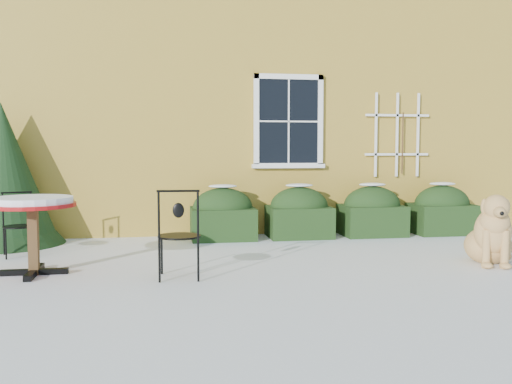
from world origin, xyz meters
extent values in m
plane|color=white|center=(0.00, 0.00, 0.00)|extent=(80.00, 80.00, 0.00)
cube|color=gold|center=(0.00, 7.00, 3.00)|extent=(12.00, 8.00, 6.00)
cube|color=black|center=(0.90, 2.96, 1.98)|extent=(1.05, 0.03, 1.45)
cube|color=white|center=(0.90, 2.95, 2.75)|extent=(1.23, 0.06, 0.09)
cube|color=white|center=(0.90, 2.95, 1.21)|extent=(1.23, 0.06, 0.09)
cube|color=white|center=(0.33, 2.95, 1.98)|extent=(0.09, 0.06, 1.63)
cube|color=white|center=(1.47, 2.95, 1.98)|extent=(0.09, 0.06, 1.63)
cube|color=white|center=(0.90, 2.94, 1.98)|extent=(0.02, 0.02, 1.45)
cube|color=white|center=(0.90, 2.94, 1.98)|extent=(1.05, 0.02, 0.02)
cube|color=white|center=(0.90, 2.95, 1.20)|extent=(1.29, 0.14, 0.07)
cube|color=white|center=(2.50, 2.94, 1.75)|extent=(0.04, 0.03, 1.50)
cube|color=white|center=(2.90, 2.94, 1.75)|extent=(0.04, 0.03, 1.50)
cube|color=white|center=(3.30, 2.94, 1.75)|extent=(0.04, 0.03, 1.50)
cube|color=white|center=(2.90, 2.94, 1.40)|extent=(1.20, 0.03, 0.04)
cube|color=white|center=(2.90, 2.94, 2.10)|extent=(1.20, 0.03, 0.04)
cylinder|color=#472D19|center=(3.00, 2.92, 1.60)|extent=(0.02, 0.02, 1.10)
cube|color=black|center=(-0.30, 2.55, 0.26)|extent=(1.05, 0.80, 0.52)
ellipsoid|color=black|center=(-0.30, 2.55, 0.52)|extent=(1.00, 0.72, 0.67)
ellipsoid|color=white|center=(-0.30, 2.55, 0.88)|extent=(0.47, 0.32, 0.06)
cube|color=black|center=(1.00, 2.55, 0.26)|extent=(1.05, 0.80, 0.52)
ellipsoid|color=black|center=(1.00, 2.55, 0.52)|extent=(1.00, 0.72, 0.67)
ellipsoid|color=white|center=(1.00, 2.55, 0.88)|extent=(0.47, 0.32, 0.06)
cube|color=black|center=(2.30, 2.55, 0.26)|extent=(1.05, 0.80, 0.52)
ellipsoid|color=black|center=(2.30, 2.55, 0.52)|extent=(1.00, 0.72, 0.67)
ellipsoid|color=white|center=(2.30, 2.55, 0.88)|extent=(0.47, 0.32, 0.06)
cube|color=black|center=(3.60, 2.55, 0.26)|extent=(1.05, 0.80, 0.52)
ellipsoid|color=black|center=(3.60, 2.55, 0.52)|extent=(1.00, 0.72, 0.67)
ellipsoid|color=white|center=(3.60, 2.55, 0.88)|extent=(0.47, 0.32, 0.06)
cone|color=black|center=(-3.74, 2.60, 0.53)|extent=(1.84, 1.84, 1.06)
cone|color=black|center=(-3.74, 2.60, 1.11)|extent=(1.64, 1.64, 2.22)
cube|color=black|center=(-2.81, 0.25, 0.03)|extent=(0.78, 0.09, 0.07)
cube|color=black|center=(-2.81, 0.25, 0.03)|extent=(0.09, 0.78, 0.07)
cube|color=#4F361B|center=(-2.81, 0.25, 0.42)|extent=(0.11, 0.11, 0.84)
cylinder|color=#9E0D0F|center=(-2.81, 0.25, 0.84)|extent=(1.01, 1.01, 0.04)
cylinder|color=white|center=(-2.81, 0.25, 0.89)|extent=(0.94, 0.94, 0.08)
cylinder|color=black|center=(-0.87, 0.01, 0.24)|extent=(0.03, 0.03, 0.49)
cylinder|color=black|center=(-1.31, 0.04, 0.24)|extent=(0.03, 0.03, 0.49)
cylinder|color=black|center=(-0.90, -0.42, 0.24)|extent=(0.03, 0.03, 0.49)
cylinder|color=black|center=(-1.33, -0.40, 0.24)|extent=(0.03, 0.03, 0.49)
cylinder|color=black|center=(-1.10, -0.19, 0.49)|extent=(0.50, 0.50, 0.02)
cylinder|color=black|center=(-0.90, -0.42, 0.76)|extent=(0.03, 0.03, 0.54)
cylinder|color=black|center=(-1.33, -0.40, 0.76)|extent=(0.03, 0.03, 0.54)
cylinder|color=black|center=(-1.12, -0.41, 1.03)|extent=(0.48, 0.05, 0.03)
ellipsoid|color=black|center=(-1.12, -0.41, 0.81)|extent=(0.13, 0.04, 0.17)
cylinder|color=black|center=(-3.39, 1.29, 0.21)|extent=(0.02, 0.02, 0.42)
cylinder|color=black|center=(-3.04, 1.41, 0.21)|extent=(0.02, 0.02, 0.42)
cylinder|color=black|center=(-3.51, 1.65, 0.21)|extent=(0.02, 0.02, 0.42)
cylinder|color=black|center=(-3.16, 1.76, 0.21)|extent=(0.02, 0.02, 0.42)
cylinder|color=black|center=(-3.27, 1.53, 0.42)|extent=(0.43, 0.43, 0.02)
cylinder|color=black|center=(-3.51, 1.65, 0.65)|extent=(0.02, 0.02, 0.46)
cylinder|color=black|center=(-3.16, 1.76, 0.65)|extent=(0.02, 0.02, 0.46)
cylinder|color=black|center=(-3.33, 1.70, 0.88)|extent=(0.40, 0.15, 0.02)
ellipsoid|color=black|center=(-3.33, 1.70, 0.70)|extent=(0.11, 0.06, 0.15)
ellipsoid|color=tan|center=(2.95, 0.04, 0.22)|extent=(0.77, 0.81, 0.49)
ellipsoid|color=tan|center=(2.88, -0.17, 0.44)|extent=(0.56, 0.53, 0.61)
sphere|color=tan|center=(2.86, -0.23, 0.57)|extent=(0.37, 0.37, 0.37)
cylinder|color=tan|center=(2.73, -0.28, 0.24)|extent=(0.10, 0.10, 0.48)
cylinder|color=tan|center=(2.94, -0.35, 0.24)|extent=(0.10, 0.10, 0.48)
ellipsoid|color=tan|center=(2.72, -0.33, 0.04)|extent=(0.13, 0.17, 0.08)
ellipsoid|color=tan|center=(2.93, -0.40, 0.04)|extent=(0.13, 0.17, 0.08)
cylinder|color=tan|center=(2.86, -0.24, 0.64)|extent=(0.29, 0.33, 0.26)
sphere|color=tan|center=(2.84, -0.29, 0.77)|extent=(0.32, 0.32, 0.32)
ellipsoid|color=tan|center=(2.80, -0.43, 0.73)|extent=(0.22, 0.28, 0.14)
sphere|color=black|center=(2.77, -0.53, 0.72)|extent=(0.06, 0.06, 0.06)
ellipsoid|color=tan|center=(2.73, -0.21, 0.77)|extent=(0.11, 0.13, 0.20)
ellipsoid|color=tan|center=(2.99, -0.29, 0.77)|extent=(0.11, 0.13, 0.20)
cylinder|color=tan|center=(3.22, 0.21, 0.07)|extent=(0.17, 0.40, 0.09)
camera|label=1|loc=(-1.30, -6.81, 1.51)|focal=40.00mm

